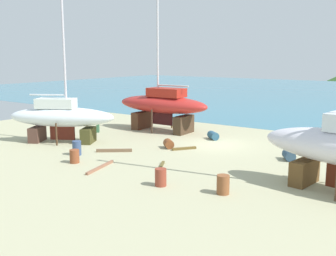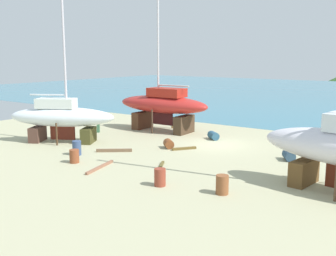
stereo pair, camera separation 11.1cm
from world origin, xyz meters
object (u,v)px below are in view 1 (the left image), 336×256
(barrel_tipped_center, at_px, (169,144))
(barrel_rust_far, at_px, (77,148))
(sailboat_mid_port, at_px, (162,105))
(barrel_tipped_right, at_px, (289,155))
(sailboat_large_starboard, at_px, (61,116))
(barrel_ochre, at_px, (74,156))
(worker, at_px, (98,121))
(barrel_rust_near, at_px, (223,185))
(barrel_by_slipway, at_px, (213,136))
(barrel_rust_mid, at_px, (161,177))

(barrel_tipped_center, xyz_separation_m, barrel_rust_far, (-3.44, -4.69, 0.15))
(sailboat_mid_port, xyz_separation_m, barrel_tipped_right, (11.27, -3.21, -1.80))
(sailboat_large_starboard, bearing_deg, barrel_ochre, -62.57)
(worker, relative_size, barrel_tipped_center, 2.26)
(sailboat_mid_port, bearing_deg, barrel_rust_near, 134.31)
(worker, xyz_separation_m, barrel_rust_far, (4.23, -5.98, -0.45))
(sailboat_mid_port, height_order, barrel_tipped_center, sailboat_mid_port)
(barrel_by_slipway, bearing_deg, barrel_rust_mid, -73.68)
(sailboat_large_starboard, bearing_deg, barrel_tipped_right, -12.59)
(sailboat_large_starboard, bearing_deg, sailboat_mid_port, 37.94)
(sailboat_mid_port, height_order, barrel_tipped_right, sailboat_mid_port)
(barrel_tipped_center, xyz_separation_m, barrel_rust_mid, (4.10, -6.45, 0.12))
(barrel_tipped_center, bearing_deg, barrel_rust_mid, -57.57)
(sailboat_large_starboard, xyz_separation_m, barrel_by_slipway, (8.10, 6.82, -1.51))
(barrel_tipped_right, bearing_deg, barrel_ochre, -141.99)
(barrel_rust_near, bearing_deg, barrel_ochre, -178.71)
(worker, height_order, barrel_rust_far, worker)
(barrel_ochre, distance_m, barrel_tipped_center, 6.37)
(barrel_by_slipway, xyz_separation_m, barrel_rust_near, (5.93, -9.88, 0.14))
(sailboat_mid_port, bearing_deg, barrel_rust_far, 91.19)
(sailboat_mid_port, relative_size, barrel_tipped_right, 14.48)
(barrel_tipped_right, bearing_deg, sailboat_large_starboard, -163.76)
(barrel_tipped_center, bearing_deg, barrel_rust_near, -39.76)
(barrel_by_slipway, distance_m, barrel_tipped_right, 6.87)
(barrel_tipped_right, bearing_deg, barrel_rust_mid, -112.34)
(worker, relative_size, barrel_rust_far, 1.95)
(sailboat_large_starboard, xyz_separation_m, barrel_tipped_center, (7.10, 2.71, -1.50))
(sailboat_mid_port, relative_size, worker, 7.81)
(worker, xyz_separation_m, barrel_rust_near, (14.60, -7.07, -0.46))
(barrel_tipped_center, bearing_deg, barrel_tipped_right, 11.51)
(worker, height_order, barrel_tipped_right, worker)
(barrel_tipped_right, height_order, barrel_rust_near, barrel_rust_near)
(worker, xyz_separation_m, barrel_tipped_right, (15.03, 0.20, -0.59))
(barrel_ochre, xyz_separation_m, barrel_rust_near, (9.14, 0.21, 0.04))
(barrel_tipped_center, height_order, barrel_rust_far, barrel_rust_far)
(sailboat_large_starboard, distance_m, worker, 4.15)
(barrel_ochre, relative_size, barrel_rust_far, 0.87)
(barrel_ochre, relative_size, barrel_rust_near, 0.90)
(barrel_ochre, xyz_separation_m, barrel_tipped_center, (2.20, 5.98, -0.09))
(sailboat_large_starboard, height_order, worker, sailboat_large_starboard)
(barrel_by_slipway, bearing_deg, barrel_tipped_right, -22.30)
(sailboat_large_starboard, bearing_deg, barrel_rust_near, -41.14)
(barrel_by_slipway, relative_size, barrel_tipped_center, 1.24)
(worker, distance_m, barrel_tipped_center, 7.80)
(worker, bearing_deg, barrel_rust_far, 88.22)
(sailboat_large_starboard, height_order, barrel_ochre, sailboat_large_starboard)
(barrel_ochre, bearing_deg, worker, 126.90)
(sailboat_mid_port, bearing_deg, barrel_ochre, 97.39)
(barrel_rust_mid, distance_m, barrel_rust_far, 7.74)
(barrel_ochre, bearing_deg, barrel_by_slipway, 72.33)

